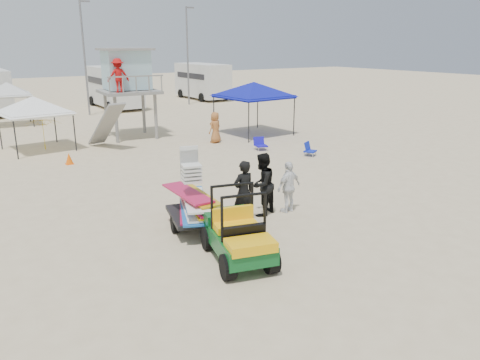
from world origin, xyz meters
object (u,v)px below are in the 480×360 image
surf_trailer (193,201)px  canopy_blue (254,85)px  utility_cart (238,229)px  lifeguard_tower (126,73)px  man_left (243,192)px

surf_trailer → canopy_blue: 14.76m
utility_cart → canopy_blue: canopy_blue is taller
utility_cart → lifeguard_tower: 17.00m
lifeguard_tower → canopy_blue: size_ratio=1.29×
canopy_blue → man_left: bearing=-126.1°
surf_trailer → man_left: size_ratio=1.30×
lifeguard_tower → canopy_blue: lifeguard_tower is taller
surf_trailer → man_left: surf_trailer is taller
lifeguard_tower → surf_trailer: bearing=-103.6°
surf_trailer → lifeguard_tower: (3.40, 14.10, 2.67)m
man_left → canopy_blue: 14.04m
utility_cart → man_left: 2.54m
utility_cart → surf_trailer: bearing=89.9°
surf_trailer → lifeguard_tower: size_ratio=0.52×
canopy_blue → surf_trailer: bearing=-131.6°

